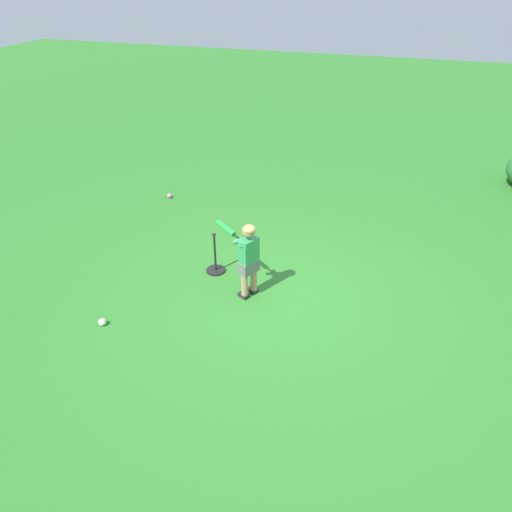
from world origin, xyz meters
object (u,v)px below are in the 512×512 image
object	(u,v)px
child_batter	(247,253)
batting_tee	(216,265)
play_ball_center_lawn	(170,196)
play_ball_midfield	(102,322)

from	to	relation	value
child_batter	batting_tee	distance (m)	0.92
play_ball_center_lawn	batting_tee	world-z (taller)	batting_tee
play_ball_center_lawn	child_batter	bearing A→B (deg)	-45.44
child_batter	play_ball_midfield	xyz separation A→B (m)	(-1.52, -1.20, -0.60)
play_ball_center_lawn	batting_tee	xyz separation A→B (m)	(1.82, -2.10, 0.06)
child_batter	play_ball_midfield	world-z (taller)	child_batter
child_batter	play_ball_center_lawn	distance (m)	3.55
child_batter	batting_tee	world-z (taller)	child_batter
batting_tee	play_ball_midfield	bearing A→B (deg)	-119.12
child_batter	batting_tee	xyz separation A→B (m)	(-0.63, 0.39, -0.55)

